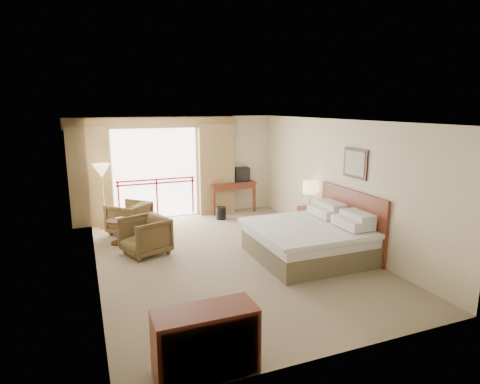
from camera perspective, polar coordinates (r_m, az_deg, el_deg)
name	(u,v)px	position (r m, az deg, el deg)	size (l,w,h in m)	color
floor	(229,257)	(8.15, -1.53, -9.24)	(7.00, 7.00, 0.00)	#84755C
ceiling	(228,121)	(7.59, -1.65, 10.10)	(7.00, 7.00, 0.00)	white
wall_back	(185,167)	(11.06, -7.85, 3.61)	(5.00, 5.00, 0.00)	beige
wall_front	(334,251)	(4.75, 13.25, -8.14)	(5.00, 5.00, 0.00)	beige
wall_left	(92,203)	(7.31, -20.32, -1.43)	(7.00, 7.00, 0.00)	beige
wall_right	(337,182)	(8.91, 13.69, 1.33)	(7.00, 7.00, 0.00)	beige
balcony_door	(156,174)	(10.90, -11.88, 2.54)	(2.40, 2.40, 0.00)	white
balcony_railing	(157,188)	(10.95, -11.78, 0.53)	(2.09, 0.03, 1.02)	#B20F16
curtain_left	(90,177)	(10.62, -20.57, 2.05)	(1.00, 0.26, 2.50)	olive
curtain_right	(216,169)	(11.16, -3.40, 3.26)	(1.00, 0.26, 2.50)	olive
valance	(154,123)	(10.67, -12.11, 9.63)	(4.40, 0.22, 0.28)	olive
hvac_vent	(230,129)	(11.31, -1.48, 9.00)	(0.50, 0.04, 0.50)	silver
bed	(310,239)	(8.13, 9.96, -6.64)	(2.13, 2.06, 0.97)	brown
headboard	(351,221)	(8.58, 15.54, -4.00)	(0.06, 2.10, 1.30)	#5A1F13
framed_art	(355,163)	(8.34, 16.07, 3.96)	(0.04, 0.72, 0.60)	black
nightstand	(310,221)	(9.62, 9.94, -4.05)	(0.44, 0.53, 0.63)	#5A1F13
table_lamp	(310,188)	(9.48, 9.96, 0.58)	(0.34, 0.34, 0.60)	tan
phone	(312,208)	(9.38, 10.24, -2.23)	(0.17, 0.13, 0.08)	black
desk	(230,188)	(11.48, -1.38, 0.59)	(1.32, 0.64, 0.86)	#5A1F13
tv	(241,174)	(11.46, 0.13, 2.53)	(0.44, 0.35, 0.40)	black
coffee_maker	(219,178)	(11.25, -2.96, 2.04)	(0.13, 0.13, 0.28)	black
cup	(225,181)	(11.27, -2.15, 1.60)	(0.07, 0.07, 0.10)	white
wastebasket	(221,213)	(10.74, -2.71, -3.00)	(0.27, 0.27, 0.33)	black
armchair_far	(130,233)	(9.94, -15.36, -5.69)	(0.81, 0.84, 0.76)	#44341B
armchair_near	(146,254)	(8.54, -13.20, -8.54)	(0.82, 0.84, 0.77)	#44341B
side_table	(118,227)	(9.18, -16.93, -4.84)	(0.50, 0.50, 0.54)	black
book	(118,220)	(9.13, -16.99, -3.79)	(0.17, 0.23, 0.02)	white
floor_lamp	(102,173)	(10.24, -19.09, 2.55)	(0.41, 0.41, 1.61)	tan
dresser	(206,342)	(4.80, -4.89, -20.44)	(1.16, 0.49, 0.77)	#5A1F13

